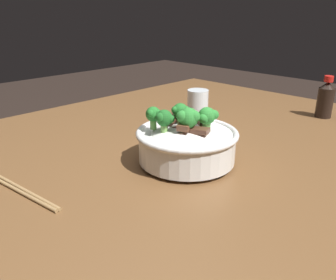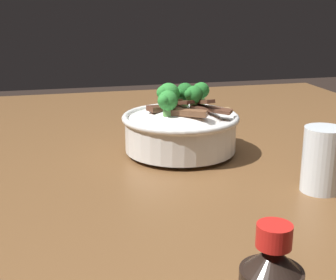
{
  "view_description": "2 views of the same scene",
  "coord_description": "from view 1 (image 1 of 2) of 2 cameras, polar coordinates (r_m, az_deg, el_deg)",
  "views": [
    {
      "loc": [
        0.58,
        0.57,
        1.09
      ],
      "look_at": [
        0.1,
        0.1,
        0.83
      ],
      "focal_mm": 36.6,
      "sensor_mm": 36.0,
      "label": 1
    },
    {
      "loc": [
        -0.8,
        0.34,
        1.06
      ],
      "look_at": [
        0.06,
        0.13,
        0.8
      ],
      "focal_mm": 51.66,
      "sensor_mm": 36.0,
      "label": 2
    }
  ],
  "objects": [
    {
      "name": "dining_table",
      "position": [
        0.92,
        0.16,
        -7.49
      ],
      "size": [
        1.43,
        1.05,
        0.77
      ],
      "color": "brown",
      "rests_on": "ground"
    },
    {
      "name": "rice_bowl",
      "position": [
        0.75,
        3.11,
        -0.13
      ],
      "size": [
        0.22,
        0.22,
        0.14
      ],
      "color": "white",
      "rests_on": "dining_table"
    },
    {
      "name": "soy_sauce_bottle",
      "position": [
        1.19,
        24.75,
        6.2
      ],
      "size": [
        0.05,
        0.05,
        0.13
      ],
      "color": "black",
      "rests_on": "dining_table"
    },
    {
      "name": "drinking_glass",
      "position": [
        1.02,
        4.93,
        5.08
      ],
      "size": [
        0.06,
        0.06,
        0.1
      ],
      "color": "white",
      "rests_on": "dining_table"
    },
    {
      "name": "chopsticks_pair",
      "position": [
        0.7,
        -22.75,
        -8.03
      ],
      "size": [
        0.04,
        0.2,
        0.01
      ],
      "color": "#9E7A4C",
      "rests_on": "dining_table"
    }
  ]
}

